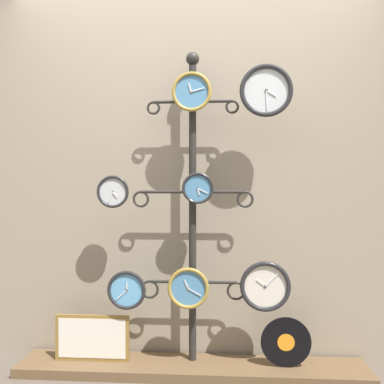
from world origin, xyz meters
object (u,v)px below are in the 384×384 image
at_px(clock_middle_center, 198,188).
at_px(picture_frame, 92,338).
at_px(display_stand, 193,249).
at_px(clock_bottom_right, 265,286).
at_px(clock_bottom_center, 188,288).
at_px(clock_bottom_left, 127,290).
at_px(clock_top_right, 266,91).
at_px(clock_top_center, 191,92).
at_px(vinyl_record, 286,342).
at_px(clock_middle_left, 113,192).

relative_size(clock_middle_center, picture_frame, 0.41).
distance_m(display_stand, clock_bottom_right, 0.51).
bearing_deg(clock_bottom_right, clock_middle_center, 176.40).
relative_size(clock_bottom_center, clock_bottom_right, 0.83).
xyz_separation_m(clock_bottom_center, clock_bottom_right, (0.47, 0.02, 0.02)).
bearing_deg(clock_middle_center, display_stand, 118.04).
relative_size(clock_bottom_left, clock_bottom_right, 0.79).
height_order(clock_top_right, clock_bottom_center, clock_top_right).
distance_m(clock_middle_center, clock_bottom_right, 0.73).
xyz_separation_m(clock_top_center, clock_middle_center, (0.04, 0.00, -0.60)).
relative_size(clock_bottom_center, picture_frame, 0.54).
height_order(display_stand, clock_bottom_right, display_stand).
relative_size(clock_top_center, clock_bottom_left, 1.02).
bearing_deg(clock_top_center, display_stand, 87.83).
bearing_deg(clock_bottom_right, clock_bottom_center, -178.00).
distance_m(clock_bottom_right, picture_frame, 1.15).
xyz_separation_m(display_stand, clock_bottom_right, (0.46, -0.10, -0.21)).
height_order(display_stand, clock_bottom_left, display_stand).
bearing_deg(vinyl_record, clock_top_right, -167.60).
relative_size(clock_bottom_left, picture_frame, 0.51).
bearing_deg(clock_top_right, vinyl_record, 12.40).
bearing_deg(clock_middle_center, clock_bottom_left, -176.05).
distance_m(clock_top_center, vinyl_record, 1.66).
xyz_separation_m(clock_top_center, clock_bottom_left, (-0.41, -0.03, -1.24)).
distance_m(clock_middle_left, picture_frame, 0.95).
distance_m(clock_bottom_center, picture_frame, 0.71).
bearing_deg(clock_middle_left, vinyl_record, 0.43).
bearing_deg(picture_frame, display_stand, 6.13).
bearing_deg(clock_middle_left, clock_bottom_right, -0.53).
bearing_deg(clock_middle_left, clock_middle_center, 1.86).
bearing_deg(clock_middle_left, clock_top_right, -1.15).
xyz_separation_m(clock_middle_center, clock_bottom_left, (-0.45, -0.03, -0.64)).
height_order(vinyl_record, picture_frame, vinyl_record).
xyz_separation_m(clock_top_right, clock_middle_center, (-0.42, 0.04, -0.60)).
relative_size(clock_top_center, picture_frame, 0.52).
relative_size(clock_top_center, clock_middle_left, 1.22).
relative_size(clock_top_right, picture_frame, 0.68).
bearing_deg(clock_bottom_center, clock_top_right, 0.72).
xyz_separation_m(clock_top_center, picture_frame, (-0.64, 0.01, -1.56)).
distance_m(display_stand, vinyl_record, 0.81).
xyz_separation_m(clock_middle_center, clock_bottom_right, (0.42, -0.03, -0.60)).
bearing_deg(clock_middle_center, clock_middle_left, -178.14).
height_order(display_stand, clock_top_center, display_stand).
xyz_separation_m(display_stand, clock_bottom_center, (-0.02, -0.12, -0.23)).
xyz_separation_m(display_stand, clock_top_center, (-0.00, -0.08, 1.00)).
bearing_deg(clock_bottom_right, clock_top_center, 177.31).
xyz_separation_m(clock_middle_left, vinyl_record, (1.08, 0.01, -0.93)).
distance_m(clock_bottom_left, clock_bottom_right, 0.87).
distance_m(clock_bottom_left, clock_bottom_center, 0.39).
bearing_deg(picture_frame, clock_bottom_left, -8.51).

